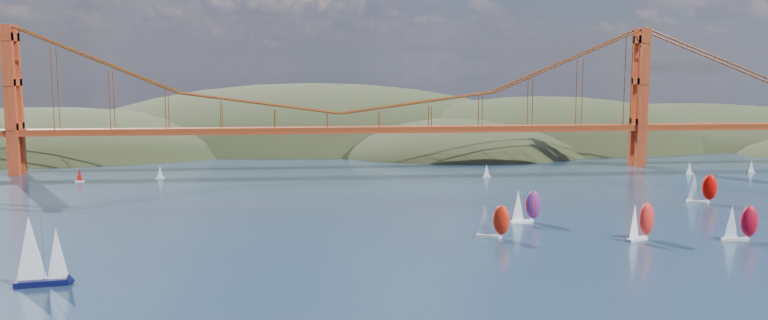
{
  "coord_description": "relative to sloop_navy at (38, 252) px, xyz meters",
  "views": [
    {
      "loc": [
        -13.75,
        -107.86,
        39.56
      ],
      "look_at": [
        7.35,
        90.0,
        14.88
      ],
      "focal_mm": 35.0,
      "sensor_mm": 36.0,
      "label": 1
    }
  ],
  "objects": [
    {
      "name": "sloop_navy",
      "position": [
        0.0,
        0.0,
        0.0
      ],
      "size": [
        9.63,
        5.93,
        14.48
      ],
      "rotation": [
        0.0,
        0.0,
        0.16
      ],
      "color": "black",
      "rests_on": "ground"
    },
    {
      "name": "headlands",
      "position": [
        107.07,
        247.79,
        -18.85
      ],
      "size": [
        725.0,
        225.0,
        96.0
      ],
      "color": "black",
      "rests_on": "ground"
    },
    {
      "name": "distant_boat_8",
      "position": [
        113.82,
        124.51,
        -3.98
      ],
      "size": [
        3.0,
        2.0,
        4.7
      ],
      "color": "silver",
      "rests_on": "ground"
    },
    {
      "name": "racer_2",
      "position": [
        147.28,
        20.06,
        -2.01
      ],
      "size": [
        8.12,
        3.4,
        9.26
      ],
      "rotation": [
        0.0,
        0.0,
        -0.06
      ],
      "color": "silver",
      "rests_on": "ground"
    },
    {
      "name": "distant_boat_5",
      "position": [
        216.1,
        125.14,
        -3.98
      ],
      "size": [
        3.0,
        2.0,
        4.7
      ],
      "color": "silver",
      "rests_on": "ground"
    },
    {
      "name": "distant_boat_4",
      "position": [
        190.82,
        123.8,
        -3.98
      ],
      "size": [
        3.0,
        2.0,
        4.7
      ],
      "color": "silver",
      "rests_on": "ground"
    },
    {
      "name": "bridge",
      "position": [
        60.37,
        149.5,
        25.84
      ],
      "size": [
        552.0,
        12.0,
        55.0
      ],
      "color": "maroon",
      "rests_on": "ground"
    },
    {
      "name": "racer_3",
      "position": [
        163.91,
        67.0,
        -1.83
      ],
      "size": [
        8.62,
        5.38,
        9.64
      ],
      "rotation": [
        0.0,
        0.0,
        -0.32
      ],
      "color": "silver",
      "rests_on": "ground"
    },
    {
      "name": "distant_boat_3",
      "position": [
        -3.28,
        133.41,
        -3.98
      ],
      "size": [
        3.0,
        2.0,
        4.7
      ],
      "color": "silver",
      "rests_on": "ground"
    },
    {
      "name": "racer_0",
      "position": [
        91.62,
        29.05,
        -2.16
      ],
      "size": [
        7.96,
        5.77,
        8.95
      ],
      "rotation": [
        0.0,
        0.0,
        -0.45
      ],
      "color": "white",
      "rests_on": "ground"
    },
    {
      "name": "racer_rwb",
      "position": [
        104.25,
        44.84,
        -1.93
      ],
      "size": [
        8.39,
        4.16,
        9.44
      ],
      "rotation": [
        0.0,
        0.0,
        0.16
      ],
      "color": "white",
      "rests_on": "ground"
    },
    {
      "name": "racer_1",
      "position": [
        124.86,
        23.15,
        -1.8
      ],
      "size": [
        8.61,
        6.48,
        9.71
      ],
      "rotation": [
        0.0,
        0.0,
        0.49
      ],
      "color": "silver",
      "rests_on": "ground"
    },
    {
      "name": "distant_boat_2",
      "position": [
        -29.59,
        128.1,
        -3.98
      ],
      "size": [
        3.0,
        2.0,
        4.7
      ],
      "color": "silver",
      "rests_on": "ground"
    }
  ]
}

